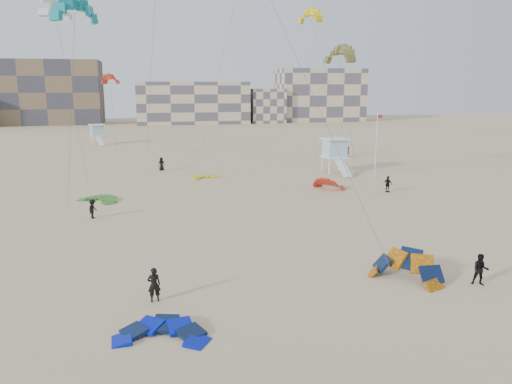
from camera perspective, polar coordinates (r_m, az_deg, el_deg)
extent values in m
plane|color=#D1BD8C|center=(22.98, -7.28, -15.84)|extent=(320.00, 320.00, 0.00)
imported|color=black|center=(26.06, -11.58, -10.33)|extent=(0.70, 0.50, 1.80)
imported|color=black|center=(30.16, 24.28, -8.10)|extent=(1.07, 1.00, 1.76)
imported|color=black|center=(43.26, -18.16, -1.83)|extent=(0.94, 1.19, 1.61)
imported|color=black|center=(52.99, 14.83, 0.87)|extent=(0.87, 1.06, 1.69)
imported|color=black|center=(65.85, -10.75, 3.18)|extent=(0.91, 0.67, 1.72)
imported|color=black|center=(78.57, 10.41, 4.55)|extent=(0.79, 1.55, 1.60)
cylinder|color=#3F3F3F|center=(41.51, -20.37, 8.27)|extent=(1.66, 0.06, 15.08)
cylinder|color=#3F3F3F|center=(34.67, 3.53, 17.37)|extent=(6.22, 21.43, 25.93)
cylinder|color=#3F3F3F|center=(52.13, -20.25, 9.82)|extent=(2.43, 2.99, 16.76)
cylinder|color=#3F3F3F|center=(65.50, -11.90, 13.32)|extent=(2.26, 10.37, 23.02)
cylinder|color=#3F3F3F|center=(54.63, 10.49, 8.34)|extent=(1.86, 1.41, 12.83)
cylinder|color=#3F3F3F|center=(79.22, 8.40, 12.03)|extent=(6.13, 1.90, 19.86)
cylinder|color=#3F3F3F|center=(80.23, -3.89, 15.02)|extent=(7.36, 2.92, 27.98)
cylinder|color=#3F3F3F|center=(82.68, -16.01, 8.52)|extent=(0.91, 7.81, 10.73)
cube|color=white|center=(63.86, 8.96, 4.00)|extent=(3.10, 3.10, 0.15)
cube|color=#A1C6DC|center=(63.71, 9.00, 5.00)|extent=(2.55, 2.55, 2.12)
cube|color=white|center=(63.58, 9.03, 6.03)|extent=(3.21, 3.21, 0.17)
cube|color=white|center=(61.36, 9.86, 2.67)|extent=(1.19, 3.05, 1.75)
cube|color=white|center=(98.55, -17.68, 6.19)|extent=(3.18, 3.18, 0.13)
cube|color=#A1C6DC|center=(98.47, -17.71, 6.76)|extent=(2.61, 2.61, 1.84)
cube|color=white|center=(98.39, -17.75, 7.34)|extent=(3.29, 3.29, 0.15)
cube|color=white|center=(96.19, -17.79, 5.52)|extent=(1.60, 2.76, 1.52)
cylinder|color=white|center=(62.15, 13.58, 5.30)|extent=(0.10, 0.10, 7.65)
cube|color=#AF173B|center=(61.99, 13.97, 8.37)|extent=(0.57, 0.02, 0.38)
cube|color=brown|center=(156.97, -22.40, 10.48)|extent=(28.00, 14.00, 18.00)
cube|color=beige|center=(150.80, -7.29, 10.10)|extent=(32.00, 16.00, 12.00)
cube|color=beige|center=(160.72, 7.27, 10.92)|extent=(26.00, 14.00, 16.00)
cube|color=beige|center=(152.10, 1.20, 9.83)|extent=(10.00, 10.00, 10.00)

